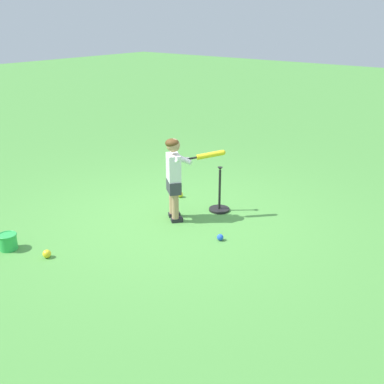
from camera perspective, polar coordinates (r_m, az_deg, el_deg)
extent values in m
plane|color=#519942|center=(6.20, -2.20, -3.30)|extent=(40.00, 40.00, 0.00)
cube|color=#232328|center=(6.28, -2.14, -2.73)|extent=(0.17, 0.16, 0.05)
cylinder|color=tan|center=(6.21, -2.34, -1.18)|extent=(0.09, 0.09, 0.34)
cube|color=#232328|center=(6.13, -1.83, -3.35)|extent=(0.17, 0.16, 0.05)
cylinder|color=tan|center=(6.05, -2.03, -1.77)|extent=(0.09, 0.09, 0.34)
cube|color=#383842|center=(6.04, -2.22, 0.72)|extent=(0.28, 0.31, 0.16)
cube|color=white|center=(5.96, -2.25, 2.98)|extent=(0.27, 0.29, 0.34)
sphere|color=tan|center=(5.88, -2.29, 5.63)|extent=(0.17, 0.17, 0.17)
ellipsoid|color=#563819|center=(5.87, -2.39, 5.90)|extent=(0.24, 0.24, 0.11)
sphere|color=yellow|center=(5.96, -0.94, 3.90)|extent=(0.04, 0.04, 0.04)
cylinder|color=black|center=(5.97, -0.08, 4.06)|extent=(0.12, 0.11, 0.05)
cylinder|color=yellow|center=(6.00, 2.17, 4.48)|extent=(0.30, 0.28, 0.11)
sphere|color=yellow|center=(6.03, 3.74, 4.76)|extent=(0.07, 0.07, 0.07)
cylinder|color=white|center=(5.98, -1.34, 4.09)|extent=(0.11, 0.31, 0.14)
cylinder|color=white|center=(5.92, -1.21, 3.90)|extent=(0.31, 0.09, 0.14)
sphere|color=yellow|center=(5.49, -17.04, -7.11)|extent=(0.09, 0.09, 0.09)
sphere|color=blue|center=(5.64, 3.41, -5.45)|extent=(0.08, 0.08, 0.08)
sphere|color=yellow|center=(6.92, -1.44, -0.30)|extent=(0.08, 0.08, 0.08)
cylinder|color=black|center=(6.48, 3.29, -2.10)|extent=(0.28, 0.28, 0.03)
cylinder|color=black|center=(6.37, 3.34, 0.31)|extent=(0.03, 0.03, 0.55)
cone|color=black|center=(6.27, 3.40, 2.83)|extent=(0.07, 0.07, 0.04)
cylinder|color=green|center=(5.80, -21.23, -5.63)|extent=(0.20, 0.20, 0.18)
torus|color=green|center=(5.76, -21.35, -4.82)|extent=(0.22, 0.22, 0.02)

